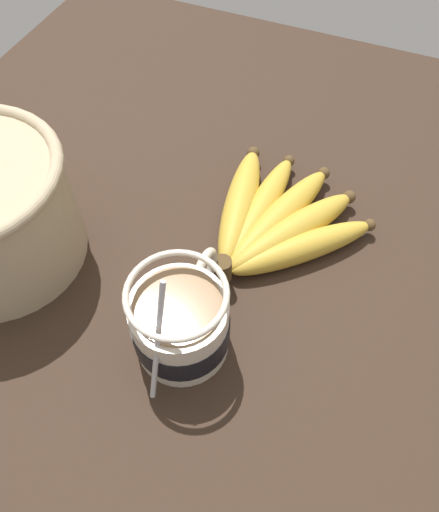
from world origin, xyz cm
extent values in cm
cube|color=#332319|center=(0.00, 0.00, 1.42)|extent=(100.25, 100.25, 2.85)
cylinder|color=beige|center=(-9.51, 2.98, 6.69)|extent=(9.20, 9.20, 7.69)
cylinder|color=black|center=(-9.51, 2.98, 6.27)|extent=(9.40, 9.40, 3.42)
torus|color=beige|center=(-3.97, 2.98, 7.74)|extent=(5.60, 0.90, 5.60)
cylinder|color=#997551|center=(-9.51, 2.98, 10.63)|extent=(8.00, 8.00, 0.40)
torus|color=beige|center=(-9.51, 2.98, 12.63)|extent=(9.20, 9.20, 0.60)
cylinder|color=#B2B2B7|center=(-13.52, 2.98, 10.65)|extent=(5.27, 0.50, 12.78)
ellipsoid|color=#B2B2B7|center=(-11.12, 2.98, 4.35)|extent=(3.00, 2.00, 0.80)
cylinder|color=#4C381E|center=(-1.36, 2.04, 5.51)|extent=(2.00, 2.00, 3.00)
ellipsoid|color=gold|center=(5.36, -4.81, 4.45)|extent=(14.33, 14.53, 3.21)
sphere|color=#4C381E|center=(11.38, -10.96, 4.45)|extent=(1.44, 1.44, 1.44)
ellipsoid|color=gold|center=(7.01, -3.12, 4.61)|extent=(16.90, 12.28, 3.53)
sphere|color=#4C381E|center=(14.53, -7.76, 4.61)|extent=(1.59, 1.59, 1.59)
ellipsoid|color=gold|center=(8.39, -1.08, 4.56)|extent=(18.65, 8.90, 3.43)
sphere|color=#4C381E|center=(17.20, -3.89, 4.56)|extent=(1.54, 1.54, 1.54)
ellipsoid|color=gold|center=(8.68, 1.37, 4.44)|extent=(18.31, 4.40, 3.20)
sphere|color=#4C381E|center=(17.73, 0.77, 4.44)|extent=(1.44, 1.44, 1.44)
ellipsoid|color=gold|center=(8.39, 3.78, 4.65)|extent=(18.17, 6.68, 3.61)
sphere|color=#4C381E|center=(17.16, 5.34, 4.65)|extent=(1.62, 1.62, 1.62)
camera|label=1|loc=(-28.16, -8.69, 49.04)|focal=35.00mm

